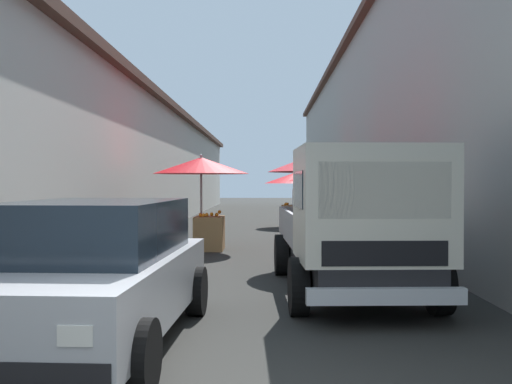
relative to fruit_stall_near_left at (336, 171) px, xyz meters
name	(u,v)px	position (x,y,z in m)	size (l,w,h in m)	color
ground	(257,238)	(5.83, 1.64, -1.87)	(90.00, 90.00, 0.00)	#282826
building_left_whitewash	(56,162)	(8.08, 8.49, 0.47)	(49.80, 7.50, 4.66)	beige
building_right_concrete	(463,127)	(8.08, -5.22, 1.65)	(49.80, 7.50, 7.02)	gray
fruit_stall_near_left	(336,171)	(0.00, 0.00, 0.00)	(2.58, 2.58, 2.42)	#9E9EA3
fruit_stall_near_right	(203,178)	(2.95, 2.91, -0.10)	(2.37, 2.37, 2.35)	#9E9EA3
fruit_stall_mid_lane	(331,185)	(4.21, -0.38, -0.30)	(2.39, 2.39, 2.12)	#9E9EA3
fruit_stall_far_right	(295,183)	(10.26, 0.27, -0.25)	(2.37, 2.37, 2.12)	#9E9EA3
hatchback_car	(92,271)	(-5.23, 3.10, -1.13)	(3.97, 2.03, 1.45)	#ADAFB5
delivery_truck	(358,227)	(-3.24, 0.10, -0.83)	(4.99, 2.13, 2.08)	black
vendor_by_crates	(327,209)	(5.68, -0.44, -1.00)	(0.38, 0.55, 1.52)	#232328
vendor_in_shade	(300,203)	(8.20, 0.22, -0.91)	(0.49, 0.48, 1.65)	#665B4C
parked_scooter	(314,233)	(2.60, 0.20, -1.42)	(1.68, 0.51, 1.14)	black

